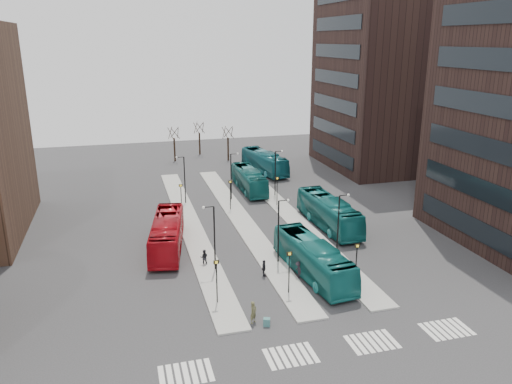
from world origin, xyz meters
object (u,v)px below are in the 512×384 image
object	(u,v)px
teal_bus_b	(249,180)
teal_bus_d	(264,162)
commuter_a	(204,257)
traveller	(253,312)
teal_bus_c	(329,212)
commuter_b	(264,268)
red_bus	(167,233)
suitcase	(267,322)
teal_bus_a	(313,258)
commuter_c	(298,270)

from	to	relation	value
teal_bus_b	teal_bus_d	size ratio (longest dim) A/B	0.93
teal_bus_d	commuter_a	size ratio (longest dim) A/B	7.83
teal_bus_d	traveller	bearing A→B (deg)	-116.83
teal_bus_c	commuter_b	xyz separation A→B (m)	(-10.43, -9.93, -0.92)
teal_bus_b	traveller	world-z (taller)	teal_bus_b
red_bus	suitcase	bearing A→B (deg)	-61.22
teal_bus_b	teal_bus_d	world-z (taller)	teal_bus_d
commuter_a	teal_bus_a	bearing A→B (deg)	165.02
teal_bus_d	traveller	world-z (taller)	teal_bus_d
commuter_b	commuter_c	world-z (taller)	commuter_c
teal_bus_c	traveller	xyz separation A→B (m)	(-13.33, -17.05, -0.81)
teal_bus_b	teal_bus_a	bearing A→B (deg)	-92.34
teal_bus_a	commuter_a	xyz separation A→B (m)	(-8.98, 4.62, -0.85)
suitcase	teal_bus_d	size ratio (longest dim) A/B	0.05
red_bus	commuter_c	distance (m)	14.22
teal_bus_b	teal_bus_d	distance (m)	10.35
red_bus	commuter_b	size ratio (longest dim) A/B	7.64
teal_bus_b	traveller	xyz separation A→B (m)	(-8.27, -32.99, -0.67)
teal_bus_b	commuter_b	xyz separation A→B (m)	(-5.37, -25.87, -0.78)
traveller	commuter_a	xyz separation A→B (m)	(-1.83, 10.82, -0.11)
teal_bus_c	commuter_c	xyz separation A→B (m)	(-7.60, -11.06, -0.91)
suitcase	red_bus	world-z (taller)	red_bus
red_bus	commuter_a	distance (m)	5.64
suitcase	traveller	xyz separation A→B (m)	(-0.84, 0.66, 0.57)
suitcase	teal_bus_c	world-z (taller)	teal_bus_c
teal_bus_a	traveller	size ratio (longest dim) A/B	6.66
traveller	commuter_b	bearing A→B (deg)	28.27
commuter_a	commuter_c	world-z (taller)	commuter_c
suitcase	commuter_b	world-z (taller)	commuter_b
red_bus	teal_bus_d	xyz separation A→B (m)	(17.89, 26.53, 0.03)
suitcase	commuter_c	bearing A→B (deg)	75.39
teal_bus_b	traveller	bearing A→B (deg)	-104.00
teal_bus_b	teal_bus_c	distance (m)	16.72
teal_bus_a	teal_bus_b	size ratio (longest dim) A/B	1.05
traveller	commuter_c	distance (m)	8.29
teal_bus_c	commuter_c	world-z (taller)	teal_bus_c
teal_bus_a	traveller	bearing A→B (deg)	-144.68
teal_bus_d	traveller	distance (m)	44.12
teal_bus_c	red_bus	bearing A→B (deg)	-177.18
suitcase	commuter_c	distance (m)	8.26
teal_bus_d	commuter_a	bearing A→B (deg)	-125.08
teal_bus_b	commuter_b	size ratio (longest dim) A/B	7.22
commuter_b	red_bus	bearing A→B (deg)	52.76
teal_bus_b	traveller	distance (m)	34.02
suitcase	commuter_a	distance (m)	11.80
suitcase	commuter_a	bearing A→B (deg)	124.81
traveller	commuter_a	size ratio (longest dim) A/B	1.14
traveller	commuter_c	size ratio (longest dim) A/B	1.12
suitcase	red_bus	distance (m)	17.22
teal_bus_b	teal_bus_d	xyz separation A→B (m)	(4.89, 9.12, 0.12)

